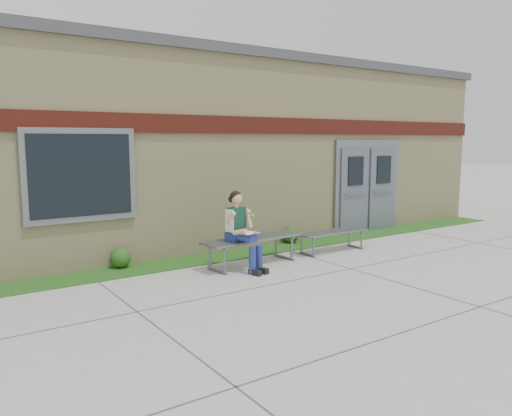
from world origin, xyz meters
TOP-DOWN VIEW (x-y plane):
  - ground at (0.00, 0.00)m, footprint 80.00×80.00m
  - grass_strip at (0.00, 2.60)m, footprint 16.00×0.80m
  - school_building at (-0.00, 5.99)m, footprint 16.20×6.22m
  - bench_left at (-0.29, 1.74)m, footprint 2.03×0.73m
  - bench_right at (1.71, 1.74)m, footprint 1.66×0.49m
  - girl at (-0.65, 1.53)m, footprint 0.52×0.83m
  - shrub_mid at (-2.40, 2.85)m, footprint 0.36×0.36m
  - shrub_east at (1.50, 2.85)m, footprint 0.37×0.37m

SIDE VIEW (x-z plane):
  - ground at x=0.00m, z-range 0.00..0.00m
  - grass_strip at x=0.00m, z-range 0.00..0.02m
  - shrub_mid at x=-2.40m, z-range 0.02..0.38m
  - shrub_east at x=1.50m, z-range 0.02..0.39m
  - bench_right at x=1.71m, z-range 0.12..0.54m
  - bench_left at x=-0.29m, z-range 0.14..0.66m
  - girl at x=-0.65m, z-range 0.05..1.46m
  - school_building at x=0.00m, z-range 0.00..4.20m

